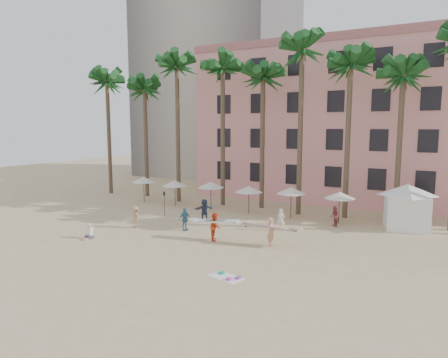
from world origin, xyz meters
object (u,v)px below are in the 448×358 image
cabana (407,202)px  carrier_yellow (271,230)px  carrier_white (215,226)px  pink_hotel (368,125)px

cabana → carrier_yellow: 11.86m
cabana → carrier_yellow: cabana is taller
carrier_white → pink_hotel: bearing=73.6°
pink_hotel → cabana: size_ratio=6.59×
carrier_yellow → carrier_white: bearing=-172.3°
pink_hotel → carrier_yellow: bearing=-96.9°
pink_hotel → carrier_yellow: pink_hotel is taller
carrier_yellow → carrier_white: (-3.94, -0.53, -0.05)m
pink_hotel → carrier_white: size_ratio=10.59×
cabana → carrier_yellow: bearing=-129.9°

